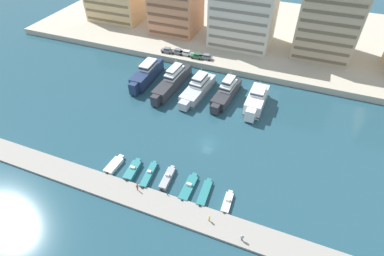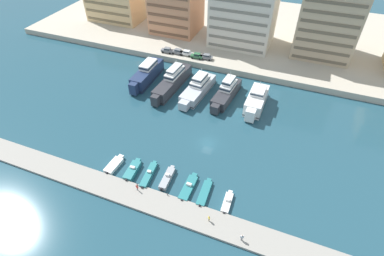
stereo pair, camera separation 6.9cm
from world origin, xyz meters
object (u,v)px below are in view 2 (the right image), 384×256
motorboat_white_far_left (114,165)px  pedestrian_near_edge (242,237)px  yacht_charcoal_left (173,81)px  pedestrian_far_side (137,187)px  yacht_navy_far_left (147,74)px  motorboat_teal_center (189,187)px  car_white_mid_left (187,53)px  motorboat_teal_center_right (205,193)px  car_green_center_left (197,56)px  yacht_white_center (256,100)px  pedestrian_mid_deck (209,218)px  yacht_silver_mid_left (198,88)px  yacht_charcoal_center_left (226,92)px  motorboat_white_mid_right (227,202)px  car_grey_left (178,51)px  motorboat_teal_mid_left (149,175)px  car_grey_center (206,56)px  car_grey_far_left (167,50)px  motorboat_teal_left (133,170)px  motorboat_grey_center_left (167,178)px

motorboat_white_far_left → pedestrian_near_edge: size_ratio=3.46×
yacht_charcoal_left → pedestrian_far_side: size_ratio=12.73×
yacht_navy_far_left → motorboat_white_far_left: yacht_navy_far_left is taller
motorboat_teal_center → car_white_mid_left: bearing=112.7°
motorboat_teal_center_right → car_green_center_left: 54.73m
motorboat_teal_center → pedestrian_near_edge: size_ratio=4.41×
yacht_white_center → pedestrian_mid_deck: yacht_white_center is taller
yacht_silver_mid_left → car_white_mid_left: 20.48m
yacht_charcoal_center_left → motorboat_white_mid_right: 36.80m
motorboat_teal_center → car_grey_left: size_ratio=1.87×
motorboat_teal_mid_left → yacht_charcoal_center_left: bearing=77.9°
yacht_silver_mid_left → car_grey_center: (-3.48, 17.38, 1.01)m
motorboat_teal_mid_left → yacht_silver_mid_left: bearing=91.9°
car_white_mid_left → pedestrian_mid_deck: 63.56m
yacht_white_center → car_white_mid_left: yacht_white_center is taller
yacht_charcoal_left → yacht_white_center: (25.85, -0.26, -0.14)m
yacht_white_center → car_grey_center: (-21.02, 17.53, 0.75)m
yacht_white_center → motorboat_teal_center_right: yacht_white_center is taller
motorboat_white_mid_right → car_grey_far_left: (-37.18, 50.98, 2.62)m
motorboat_white_far_left → car_green_center_left: bearing=89.0°
yacht_silver_mid_left → motorboat_teal_left: (-2.87, -33.92, -1.46)m
motorboat_teal_center_right → car_white_mid_left: 56.93m
motorboat_teal_mid_left → motorboat_white_mid_right: size_ratio=1.35×
motorboat_grey_center_left → pedestrian_far_side: 6.92m
motorboat_white_far_left → car_grey_center: bearing=85.4°
motorboat_teal_mid_left → car_grey_far_left: bearing=110.6°
motorboat_white_mid_right → car_grey_left: car_grey_left is taller
yacht_white_center → car_white_mid_left: 33.32m
yacht_charcoal_center_left → motorboat_white_far_left: bearing=-114.8°
car_grey_far_left → car_grey_center: 14.41m
car_white_mid_left → pedestrian_mid_deck: size_ratio=2.65×
car_grey_center → car_grey_far_left: bearing=-177.6°
car_grey_center → motorboat_white_far_left: bearing=-94.6°
motorboat_teal_left → motorboat_teal_center_right: motorboat_teal_left is taller
yacht_charcoal_left → motorboat_white_mid_right: 44.09m
yacht_charcoal_left → pedestrian_near_edge: 52.48m
yacht_charcoal_left → motorboat_grey_center_left: size_ratio=3.13×
motorboat_teal_center_right → pedestrian_far_side: (-13.32, -4.63, 1.18)m
motorboat_white_mid_right → yacht_white_center: bearing=93.0°
yacht_charcoal_center_left → car_white_mid_left: size_ratio=4.25×
motorboat_teal_mid_left → motorboat_white_mid_right: (18.17, -0.46, -0.10)m
motorboat_white_far_left → car_white_mid_left: car_white_mid_left is taller
yacht_charcoal_center_left → yacht_charcoal_left: bearing=-177.2°
car_grey_far_left → car_white_mid_left: (7.09, 0.61, 0.00)m
motorboat_teal_center_right → car_grey_far_left: 59.86m
motorboat_teal_left → car_white_mid_left: 51.96m
motorboat_white_far_left → motorboat_teal_left: 4.73m
yacht_charcoal_center_left → motorboat_teal_center_right: (5.66, -34.64, -1.76)m
yacht_silver_mid_left → car_grey_left: (-14.03, 17.24, 1.01)m
yacht_white_center → motorboat_teal_center_right: 33.77m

